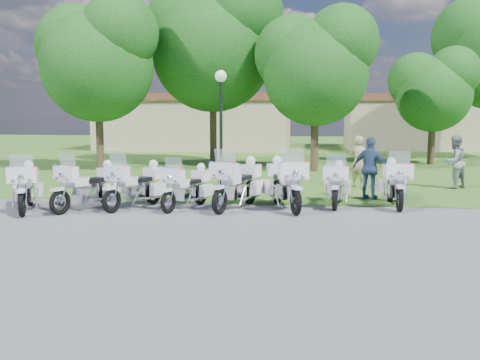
# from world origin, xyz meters

# --- Properties ---
(ground) EXTENTS (100.00, 100.00, 0.00)m
(ground) POSITION_xyz_m (0.00, 0.00, 0.00)
(ground) COLOR #5B5B60
(ground) RESTS_ON ground
(grass_lawn) EXTENTS (100.00, 48.00, 0.01)m
(grass_lawn) POSITION_xyz_m (0.00, 27.00, 0.00)
(grass_lawn) COLOR #3B6921
(grass_lawn) RESTS_ON ground
(motorcycle_0) EXTENTS (1.38, 2.31, 1.64)m
(motorcycle_0) POSITION_xyz_m (-5.29, 1.19, 0.69)
(motorcycle_0) COLOR black
(motorcycle_0) RESTS_ON ground
(motorcycle_1) EXTENTS (1.42, 2.28, 1.64)m
(motorcycle_1) POSITION_xyz_m (-3.64, 1.60, 0.69)
(motorcycle_1) COLOR black
(motorcycle_1) RESTS_ON ground
(motorcycle_2) EXTENTS (1.40, 2.26, 1.62)m
(motorcycle_2) POSITION_xyz_m (-2.36, 1.99, 0.68)
(motorcycle_2) COLOR black
(motorcycle_2) RESTS_ON ground
(motorcycle_3) EXTENTS (1.26, 2.15, 1.52)m
(motorcycle_3) POSITION_xyz_m (-0.89, 2.09, 0.63)
(motorcycle_3) COLOR black
(motorcycle_3) RESTS_ON ground
(motorcycle_4) EXTENTS (1.40, 2.50, 1.75)m
(motorcycle_4) POSITION_xyz_m (0.54, 2.27, 0.73)
(motorcycle_4) COLOR black
(motorcycle_4) RESTS_ON ground
(motorcycle_5) EXTENTS (1.39, 2.55, 1.77)m
(motorcycle_5) POSITION_xyz_m (1.85, 2.41, 0.74)
(motorcycle_5) COLOR black
(motorcycle_5) RESTS_ON ground
(motorcycle_6) EXTENTS (0.91, 2.32, 1.56)m
(motorcycle_6) POSITION_xyz_m (3.37, 3.14, 0.65)
(motorcycle_6) COLOR black
(motorcycle_6) RESTS_ON ground
(motorcycle_7) EXTENTS (0.82, 2.48, 1.67)m
(motorcycle_7) POSITION_xyz_m (5.03, 3.27, 0.70)
(motorcycle_7) COLOR black
(motorcycle_7) RESTS_ON ground
(lamp_post) EXTENTS (0.44, 0.44, 4.28)m
(lamp_post) POSITION_xyz_m (-0.73, 7.02, 3.22)
(lamp_post) COLOR black
(lamp_post) RESTS_ON ground
(tree_0) EXTENTS (6.11, 5.21, 8.15)m
(tree_0) POSITION_xyz_m (-7.37, 11.70, 5.39)
(tree_0) COLOR #38281C
(tree_0) RESTS_ON ground
(tree_1) EXTENTS (7.38, 6.30, 9.84)m
(tree_1) POSITION_xyz_m (-2.52, 15.14, 6.51)
(tree_1) COLOR #38281C
(tree_1) RESTS_ON ground
(tree_2) EXTENTS (5.67, 4.84, 7.55)m
(tree_2) POSITION_xyz_m (2.75, 12.50, 5.00)
(tree_2) COLOR #38281C
(tree_2) RESTS_ON ground
(tree_3) EXTENTS (4.61, 3.93, 6.15)m
(tree_3) POSITION_xyz_m (8.96, 16.77, 4.06)
(tree_3) COLOR #38281C
(tree_3) RESTS_ON ground
(building_west) EXTENTS (14.56, 8.32, 4.10)m
(building_west) POSITION_xyz_m (-6.00, 28.00, 2.07)
(building_west) COLOR tan
(building_west) RESTS_ON ground
(building_east) EXTENTS (11.44, 7.28, 4.10)m
(building_east) POSITION_xyz_m (11.00, 30.00, 2.07)
(building_east) COLOR tan
(building_east) RESTS_ON ground
(bystander_a) EXTENTS (0.83, 0.76, 1.89)m
(bystander_a) POSITION_xyz_m (4.33, 7.05, 0.95)
(bystander_a) COLOR tan
(bystander_a) RESTS_ON ground
(bystander_b) EXTENTS (1.18, 1.13, 1.92)m
(bystander_b) POSITION_xyz_m (7.73, 7.25, 0.96)
(bystander_b) COLOR gray
(bystander_b) RESTS_ON ground
(bystander_c) EXTENTS (1.24, 0.96, 1.97)m
(bystander_c) POSITION_xyz_m (4.45, 4.32, 0.98)
(bystander_c) COLOR navy
(bystander_c) RESTS_ON ground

